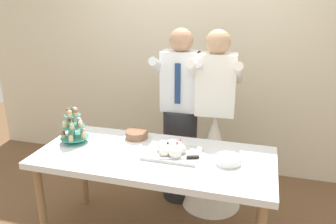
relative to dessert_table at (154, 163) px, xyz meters
name	(u,v)px	position (x,y,z in m)	size (l,w,h in m)	color
rear_wall	(195,41)	(0.00, 1.43, 0.75)	(5.20, 0.10, 2.90)	beige
dessert_table	(154,163)	(0.00, 0.00, 0.00)	(1.80, 0.80, 0.78)	silver
cupcake_stand	(74,128)	(-0.70, 0.04, 0.20)	(0.23, 0.23, 0.31)	teal
main_cake_tray	(172,150)	(0.13, 0.03, 0.12)	(0.43, 0.32, 0.13)	silver
plate_stack	(228,160)	(0.55, 0.02, 0.10)	(0.19, 0.19, 0.05)	white
round_cake	(137,135)	(-0.24, 0.24, 0.11)	(0.24, 0.24, 0.07)	white
person_groom	(180,127)	(0.03, 0.68, 0.05)	(0.47, 0.49, 1.66)	#232328
person_bride	(213,148)	(0.36, 0.65, -0.12)	(0.56, 0.56, 1.66)	white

